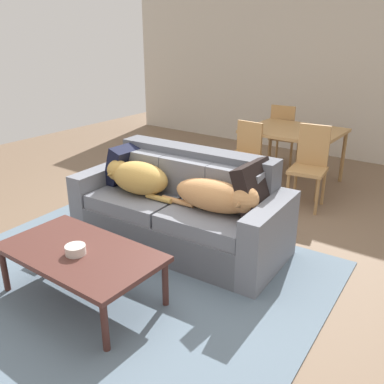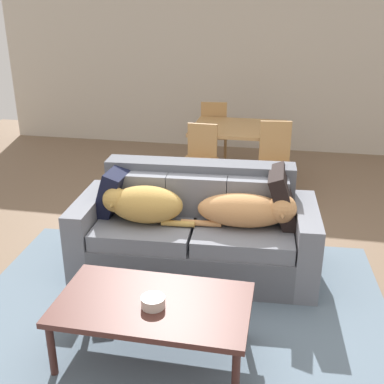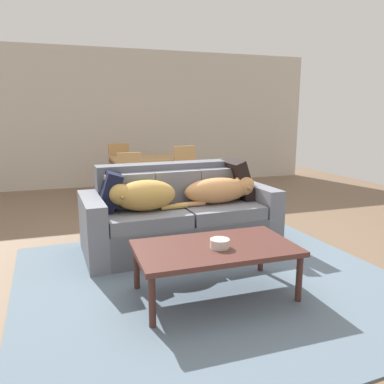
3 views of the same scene
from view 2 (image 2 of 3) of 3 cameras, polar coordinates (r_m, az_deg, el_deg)
ground_plane at (r=4.32m, az=0.72°, el=-9.35°), size 10.00×10.00×0.00m
back_partition at (r=7.71m, az=6.45°, el=15.11°), size 8.00×0.12×2.70m
area_rug at (r=3.61m, az=-2.49°, el=-16.37°), size 3.41×3.14×0.01m
couch at (r=4.21m, az=0.44°, el=-4.74°), size 2.11×1.00×0.91m
dog_on_left_cushion at (r=4.05m, az=-5.93°, el=-1.43°), size 0.80×0.40×0.31m
dog_on_right_cushion at (r=3.97m, az=6.89°, el=-2.18°), size 0.95×0.35×0.30m
throw_pillow_by_left_arm at (r=4.28m, az=-9.37°, el=0.07°), size 0.28×0.42×0.44m
throw_pillow_by_right_arm at (r=4.10m, az=10.93°, el=-0.62°), size 0.29×0.48×0.49m
coffee_table at (r=3.20m, az=-4.68°, el=-13.54°), size 1.26×0.71×0.43m
bowl_on_coffee_table at (r=3.11m, az=-4.67°, el=-12.97°), size 0.15×0.15×0.07m
dining_table at (r=6.20m, az=5.68°, el=7.17°), size 1.20×0.99×0.74m
dining_chair_near_left at (r=5.72m, az=1.00°, el=4.22°), size 0.42×0.42×0.88m
dining_chair_near_right at (r=5.62m, az=9.90°, el=3.83°), size 0.45×0.45×0.96m
dining_chair_far_left at (r=6.90m, az=2.63°, el=7.34°), size 0.44×0.44×0.94m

